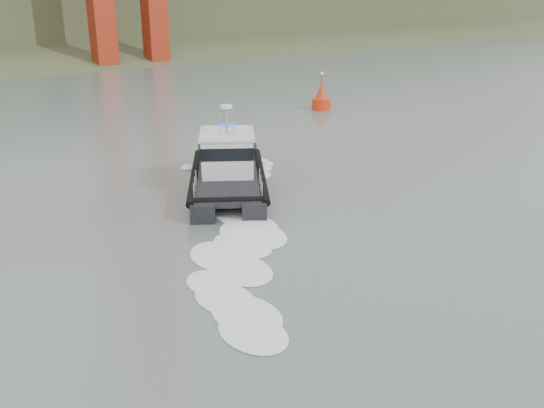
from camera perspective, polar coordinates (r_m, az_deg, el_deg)
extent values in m
plane|color=#52625E|center=(20.44, 14.39, -13.94)|extent=(400.00, 400.00, 0.00)
cube|color=black|center=(34.94, -6.26, 1.85)|extent=(6.47, 9.61, 1.14)
cube|color=black|center=(34.93, -2.04, 1.96)|extent=(6.47, 9.61, 1.14)
cube|color=black|center=(34.32, -4.17, 2.39)|extent=(7.94, 9.72, 0.24)
cube|color=silver|center=(34.89, -4.22, 4.75)|extent=(4.22, 4.41, 2.19)
cube|color=black|center=(34.79, -4.24, 5.38)|extent=(4.30, 4.49, 0.71)
cube|color=silver|center=(34.60, -4.27, 6.62)|extent=(4.48, 4.67, 0.15)
cylinder|color=gray|center=(34.15, -4.31, 7.79)|extent=(0.15, 0.15, 1.71)
cylinder|color=white|center=(33.99, -4.34, 9.12)|extent=(0.67, 0.67, 0.17)
cylinder|color=red|center=(58.44, 4.65, 9.25)|extent=(1.79, 1.79, 1.20)
cone|color=red|center=(58.23, 4.68, 10.41)|extent=(1.39, 1.39, 1.79)
cylinder|color=red|center=(58.04, 4.71, 11.57)|extent=(0.16, 0.16, 1.00)
sphere|color=#E5D87F|center=(57.96, 4.73, 12.16)|extent=(0.30, 0.30, 0.30)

